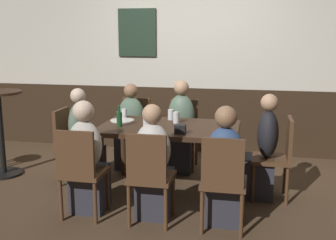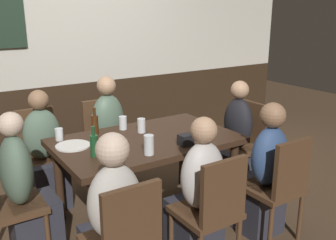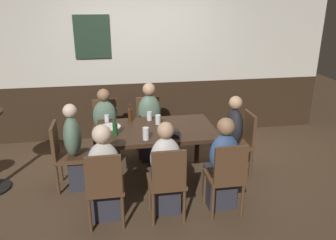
{
  "view_description": "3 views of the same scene",
  "coord_description": "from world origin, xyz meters",
  "px_view_note": "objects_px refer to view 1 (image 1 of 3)",
  "views": [
    {
      "loc": [
        0.9,
        -4.36,
        1.74
      ],
      "look_at": [
        0.01,
        -0.09,
        0.83
      ],
      "focal_mm": 44.67,
      "sensor_mm": 36.0,
      "label": 1
    },
    {
      "loc": [
        -1.51,
        -2.64,
        1.79
      ],
      "look_at": [
        0.22,
        -0.0,
        0.87
      ],
      "focal_mm": 40.7,
      "sensor_mm": 36.0,
      "label": 2
    },
    {
      "loc": [
        -0.52,
        -4.05,
        2.35
      ],
      "look_at": [
        0.15,
        -0.02,
        0.86
      ],
      "focal_mm": 36.38,
      "sensor_mm": 36.0,
      "label": 3
    }
  ],
  "objects_px": {
    "person_head_west": "(84,145)",
    "side_bar_table": "(0,126)",
    "chair_left_far": "(134,127)",
    "beer_bottle_brown": "(150,111)",
    "chair_head_east": "(278,154)",
    "person_right_near": "(225,175)",
    "dining_table": "(169,133)",
    "chair_right_near": "(223,178)",
    "pint_glass_pale": "(147,126)",
    "person_left_far": "(130,133)",
    "person_head_east": "(262,155)",
    "chair_head_west": "(71,142)",
    "chair_left_near": "(81,168)",
    "highball_clear": "(171,115)",
    "person_mid_far": "(181,133)",
    "person_mid_near": "(154,171)",
    "pint_glass_stout": "(176,118)",
    "plate_white_large": "(122,120)",
    "chair_mid_near": "(149,173)",
    "beer_bottle_green": "(119,118)",
    "chair_mid_far": "(183,130)",
    "pint_glass_amber": "(124,114)",
    "person_left_near": "(88,165)",
    "condiment_caddy": "(180,129)"
  },
  "relations": [
    {
      "from": "person_left_far",
      "to": "side_bar_table",
      "type": "height_order",
      "value": "person_left_far"
    },
    {
      "from": "chair_head_west",
      "to": "pint_glass_amber",
      "type": "xyz_separation_m",
      "value": [
        0.54,
        0.36,
        0.29
      ]
    },
    {
      "from": "chair_mid_far",
      "to": "person_left_near",
      "type": "xyz_separation_m",
      "value": [
        -0.66,
        -1.6,
        -0.02
      ]
    },
    {
      "from": "person_right_near",
      "to": "plate_white_large",
      "type": "height_order",
      "value": "person_right_near"
    },
    {
      "from": "person_left_far",
      "to": "highball_clear",
      "type": "distance_m",
      "value": 0.8
    },
    {
      "from": "chair_left_far",
      "to": "pint_glass_stout",
      "type": "relative_size",
      "value": 6.96
    },
    {
      "from": "chair_left_far",
      "to": "beer_bottle_brown",
      "type": "bearing_deg",
      "value": -56.48
    },
    {
      "from": "person_right_near",
      "to": "plate_white_large",
      "type": "bearing_deg",
      "value": 145.1
    },
    {
      "from": "person_head_east",
      "to": "beer_bottle_brown",
      "type": "relative_size",
      "value": 4.75
    },
    {
      "from": "chair_head_east",
      "to": "chair_right_near",
      "type": "height_order",
      "value": "same"
    },
    {
      "from": "chair_left_near",
      "to": "beer_bottle_brown",
      "type": "distance_m",
      "value": 1.32
    },
    {
      "from": "chair_mid_far",
      "to": "person_mid_near",
      "type": "bearing_deg",
      "value": -90.0
    },
    {
      "from": "chair_head_west",
      "to": "pint_glass_pale",
      "type": "distance_m",
      "value": 1.1
    },
    {
      "from": "chair_right_near",
      "to": "pint_glass_pale",
      "type": "bearing_deg",
      "value": 146.3
    },
    {
      "from": "beer_bottle_brown",
      "to": "chair_left_far",
      "type": "bearing_deg",
      "value": 123.52
    },
    {
      "from": "chair_head_east",
      "to": "highball_clear",
      "type": "distance_m",
      "value": 1.3
    },
    {
      "from": "person_mid_near",
      "to": "beer_bottle_green",
      "type": "bearing_deg",
      "value": 132.01
    },
    {
      "from": "pint_glass_amber",
      "to": "highball_clear",
      "type": "xyz_separation_m",
      "value": [
        0.58,
        -0.02,
        0.01
      ]
    },
    {
      "from": "chair_mid_near",
      "to": "chair_left_near",
      "type": "height_order",
      "value": "same"
    },
    {
      "from": "chair_head_east",
      "to": "beer_bottle_green",
      "type": "bearing_deg",
      "value": -175.32
    },
    {
      "from": "chair_head_east",
      "to": "person_left_near",
      "type": "xyz_separation_m",
      "value": [
        -1.83,
        -0.72,
        -0.02
      ]
    },
    {
      "from": "person_head_east",
      "to": "person_head_west",
      "type": "bearing_deg",
      "value": 180.0
    },
    {
      "from": "person_head_east",
      "to": "person_mid_far",
      "type": "relative_size",
      "value": 0.97
    },
    {
      "from": "chair_left_near",
      "to": "person_mid_far",
      "type": "distance_m",
      "value": 1.73
    },
    {
      "from": "chair_left_near",
      "to": "highball_clear",
      "type": "xyz_separation_m",
      "value": [
        0.61,
        1.22,
        0.3
      ]
    },
    {
      "from": "condiment_caddy",
      "to": "side_bar_table",
      "type": "distance_m",
      "value": 2.35
    },
    {
      "from": "dining_table",
      "to": "person_head_west",
      "type": "distance_m",
      "value": 1.02
    },
    {
      "from": "chair_left_near",
      "to": "condiment_caddy",
      "type": "xyz_separation_m",
      "value": [
        0.84,
        0.56,
        0.29
      ]
    },
    {
      "from": "person_head_east",
      "to": "chair_head_east",
      "type": "bearing_deg",
      "value": 0.0
    },
    {
      "from": "person_right_near",
      "to": "beer_bottle_green",
      "type": "bearing_deg",
      "value": 153.9
    },
    {
      "from": "dining_table",
      "to": "person_head_west",
      "type": "height_order",
      "value": "person_head_west"
    },
    {
      "from": "chair_right_near",
      "to": "person_left_far",
      "type": "relative_size",
      "value": 0.8
    },
    {
      "from": "chair_head_east",
      "to": "person_right_near",
      "type": "xyz_separation_m",
      "value": [
        -0.51,
        -0.72,
        -0.03
      ]
    },
    {
      "from": "person_head_west",
      "to": "side_bar_table",
      "type": "distance_m",
      "value": 1.13
    },
    {
      "from": "dining_table",
      "to": "chair_left_far",
      "type": "distance_m",
      "value": 1.11
    },
    {
      "from": "person_left_near",
      "to": "person_right_near",
      "type": "relative_size",
      "value": 1.0
    },
    {
      "from": "chair_mid_far",
      "to": "beer_bottle_brown",
      "type": "height_order",
      "value": "beer_bottle_brown"
    },
    {
      "from": "side_bar_table",
      "to": "chair_mid_far",
      "type": "bearing_deg",
      "value": 20.45
    },
    {
      "from": "dining_table",
      "to": "chair_right_near",
      "type": "bearing_deg",
      "value": -53.1
    },
    {
      "from": "pint_glass_amber",
      "to": "pint_glass_pale",
      "type": "distance_m",
      "value": 0.83
    },
    {
      "from": "chair_head_west",
      "to": "chair_left_near",
      "type": "bearing_deg",
      "value": -60.16
    },
    {
      "from": "person_left_far",
      "to": "beer_bottle_green",
      "type": "relative_size",
      "value": 4.72
    },
    {
      "from": "chair_head_west",
      "to": "person_mid_near",
      "type": "height_order",
      "value": "person_mid_near"
    },
    {
      "from": "chair_head_west",
      "to": "person_head_east",
      "type": "height_order",
      "value": "person_head_east"
    },
    {
      "from": "chair_mid_far",
      "to": "person_mid_far",
      "type": "distance_m",
      "value": 0.16
    },
    {
      "from": "person_left_far",
      "to": "side_bar_table",
      "type": "bearing_deg",
      "value": -156.77
    },
    {
      "from": "chair_head_east",
      "to": "pint_glass_pale",
      "type": "distance_m",
      "value": 1.41
    },
    {
      "from": "pint_glass_stout",
      "to": "side_bar_table",
      "type": "relative_size",
      "value": 0.12
    },
    {
      "from": "chair_right_near",
      "to": "dining_table",
      "type": "bearing_deg",
      "value": 126.9
    },
    {
      "from": "plate_white_large",
      "to": "person_left_near",
      "type": "bearing_deg",
      "value": -95.15
    }
  ]
}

